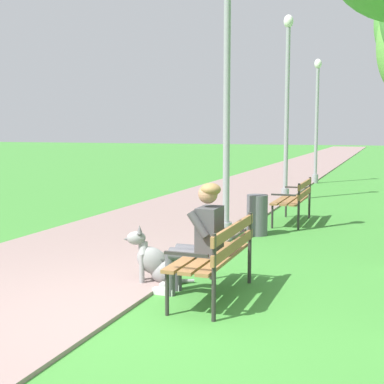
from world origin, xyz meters
TOP-DOWN VIEW (x-y plane):
  - ground_plane at (0.00, 0.00)m, footprint 120.00×120.00m
  - paved_path at (-1.80, 24.00)m, footprint 3.30×60.00m
  - park_bench_near at (0.56, 0.91)m, footprint 0.55×1.50m
  - park_bench_mid at (0.55, 5.93)m, footprint 0.55×1.50m
  - person_seated_on_near_bench at (0.35, 0.93)m, footprint 0.74×0.49m
  - dog_grey at (-0.27, 1.17)m, footprint 0.77×0.48m
  - lamp_post_near at (-0.24, 3.91)m, footprint 0.24×0.24m
  - lamp_post_mid at (-0.26, 9.30)m, footprint 0.24×0.24m
  - lamp_post_far at (-0.12, 14.09)m, footprint 0.24×0.24m
  - litter_bin at (0.14, 4.52)m, footprint 0.36×0.36m

SIDE VIEW (x-z plane):
  - ground_plane at x=0.00m, z-range 0.00..0.00m
  - paved_path at x=-1.80m, z-range 0.00..0.04m
  - dog_grey at x=-0.27m, z-range -0.09..0.61m
  - litter_bin at x=0.14m, z-range 0.00..0.70m
  - park_bench_near at x=0.56m, z-range 0.09..0.94m
  - park_bench_mid at x=0.55m, z-range 0.09..0.94m
  - person_seated_on_near_bench at x=0.35m, z-range 0.06..1.31m
  - lamp_post_far at x=-0.12m, z-range 0.07..4.21m
  - lamp_post_near at x=-0.24m, z-range 0.07..4.39m
  - lamp_post_mid at x=-0.26m, z-range 0.08..4.72m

